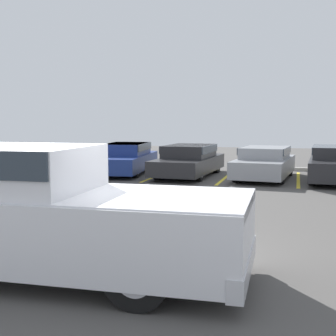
% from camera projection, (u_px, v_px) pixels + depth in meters
% --- Properties ---
extents(ground_plane, '(60.00, 60.00, 0.00)m').
position_uv_depth(ground_plane, '(94.00, 262.00, 7.31)').
color(ground_plane, '#4C4947').
extents(stall_stripe_a, '(0.12, 4.65, 0.01)m').
position_uv_depth(stall_stripe_a, '(97.00, 173.00, 19.32)').
color(stall_stripe_a, yellow).
rests_on(stall_stripe_a, ground_plane).
extents(stall_stripe_b, '(0.12, 4.65, 0.01)m').
position_uv_depth(stall_stripe_b, '(159.00, 175.00, 18.61)').
color(stall_stripe_b, yellow).
rests_on(stall_stripe_b, ground_plane).
extents(stall_stripe_c, '(0.12, 4.65, 0.01)m').
position_uv_depth(stall_stripe_c, '(226.00, 177.00, 17.91)').
color(stall_stripe_c, yellow).
rests_on(stall_stripe_c, ground_plane).
extents(stall_stripe_d, '(0.12, 4.65, 0.01)m').
position_uv_depth(stall_stripe_d, '(298.00, 179.00, 17.20)').
color(stall_stripe_d, yellow).
rests_on(stall_stripe_d, ground_plane).
extents(pickup_truck, '(6.24, 2.21, 1.85)m').
position_uv_depth(pickup_truck, '(33.00, 211.00, 6.69)').
color(pickup_truck, silver).
rests_on(pickup_truck, ground_plane).
extents(parked_sedan_a, '(2.20, 4.91, 1.23)m').
position_uv_depth(parked_sedan_a, '(126.00, 157.00, 19.15)').
color(parked_sedan_a, navy).
rests_on(parked_sedan_a, ground_plane).
extents(parked_sedan_b, '(2.10, 4.76, 1.21)m').
position_uv_depth(parked_sedan_b, '(189.00, 159.00, 18.24)').
color(parked_sedan_b, '#232326').
rests_on(parked_sedan_b, ground_plane).
extents(parked_sedan_c, '(2.19, 4.47, 1.18)m').
position_uv_depth(parked_sedan_c, '(264.00, 162.00, 17.43)').
color(parked_sedan_c, gray).
rests_on(parked_sedan_c, ground_plane).
extents(parked_sedan_d, '(2.01, 4.80, 1.25)m').
position_uv_depth(parked_sedan_d, '(336.00, 163.00, 16.69)').
color(parked_sedan_d, '#232326').
rests_on(parked_sedan_d, ground_plane).
extents(wheel_stop_curb, '(1.62, 0.20, 0.14)m').
position_uv_depth(wheel_stop_curb, '(294.00, 169.00, 20.10)').
color(wheel_stop_curb, '#B7B2A8').
rests_on(wheel_stop_curb, ground_plane).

